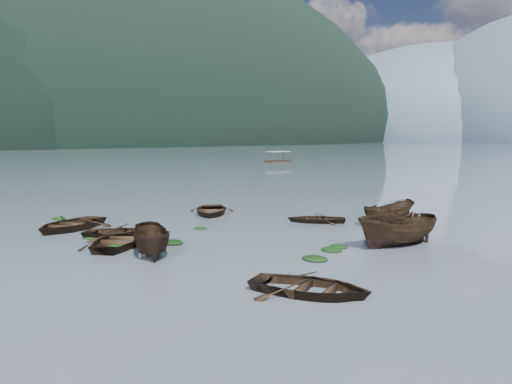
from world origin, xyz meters
The scene contains 21 objects.
ground_plane centered at (0.00, 0.00, 0.00)m, with size 2400.00×2400.00×0.00m, color slate.
left_ridge_far centered at (-480.00, 250.00, 0.00)m, with size 560.00×1400.00×380.00m, color black.
haze_mtn_a centered at (-260.00, 900.00, 0.00)m, with size 520.00×520.00×280.00m, color #475666.
rowboat_0 centered at (-7.37, 3.01, 0.00)m, with size 3.58×5.01×1.04m, color black.
rowboat_1 centered at (-2.72, 3.39, 0.00)m, with size 3.19×4.47×0.93m, color black.
rowboat_2 centered at (1.84, 1.47, 0.00)m, with size 1.64×4.36×1.68m, color black.
rowboat_3 centered at (-1.12, 1.98, 0.00)m, with size 3.37×4.72×0.98m, color black.
rowboat_4 centered at (10.80, 0.90, 0.00)m, with size 3.14×4.40×0.91m, color black.
rowboat_5 centered at (10.35, 10.33, 0.00)m, with size 1.89×5.03×1.94m, color black.
rowboat_6 centered at (-4.64, 12.68, 0.00)m, with size 3.37×4.72×0.98m, color black.
rowboat_7 centered at (3.18, 14.39, 0.00)m, with size 2.73×3.82×0.79m, color black.
rowboat_8 centered at (7.35, 16.50, 0.00)m, with size 1.66×4.41×1.70m, color black.
weed_clump_0 centered at (-4.00, 2.19, 0.00)m, with size 1.10×0.90×0.24m, color black.
weed_clump_1 centered at (-0.87, 1.53, 0.00)m, with size 1.04×0.83×0.23m, color black.
weed_clump_2 centered at (0.64, 3.86, 0.00)m, with size 1.25×1.00×0.27m, color black.
weed_clump_3 centered at (8.03, 8.37, 0.00)m, with size 0.97×0.82×0.22m, color black.
weed_clump_4 centered at (8.41, 5.31, 0.00)m, with size 1.25×0.99×0.26m, color black.
weed_clump_5 centered at (-11.50, 4.76, 0.00)m, with size 1.06×0.85×0.22m, color black.
weed_clump_6 centered at (-1.17, 7.92, 0.00)m, with size 0.88×0.73×0.18m, color black.
weed_clump_7 centered at (8.13, 7.41, 0.00)m, with size 1.10×0.88×0.24m, color black.
pontoon_left centered at (-46.96, 82.75, 0.00)m, with size 2.61×6.26×2.40m, color black, non-canonical shape.
Camera 1 is at (19.66, -13.99, 5.50)m, focal length 35.00 mm.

